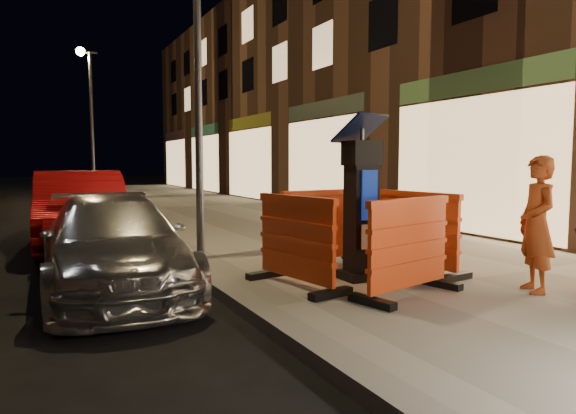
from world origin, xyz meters
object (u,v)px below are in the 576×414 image
parking_kiosk (361,202)px  car_red (81,248)px  barrier_front (409,247)px  barrier_back (323,228)px  man (537,224)px  barrier_kerbside (296,241)px  barrier_bldgside (418,232)px  car_silver (115,290)px

parking_kiosk → car_red: (-2.97, 5.20, -1.15)m
barrier_front → barrier_back: size_ratio=1.00×
car_red → man: 8.07m
barrier_back → barrier_kerbside: (-0.95, -0.95, 0.00)m
barrier_back → barrier_bldgside: (0.95, -0.95, 0.00)m
barrier_back → barrier_front: bearing=-95.8°
car_silver → man: man is taller
parking_kiosk → barrier_bldgside: (0.95, 0.00, -0.44)m
parking_kiosk → barrier_bldgside: size_ratio=1.40×
barrier_front → barrier_kerbside: 1.34m
parking_kiosk → barrier_kerbside: (-0.95, 0.00, -0.44)m
car_silver → car_red: bearing=93.5°
car_red → parking_kiosk: bearing=-58.1°
car_red → man: (4.41, -6.69, 0.95)m
barrier_kerbside → car_silver: bearing=42.5°
barrier_front → car_silver: 3.81m
parking_kiosk → barrier_front: parking_kiosk is taller
barrier_back → man: (1.43, -2.44, 0.24)m
barrier_back → man: man is taller
barrier_front → barrier_bldgside: same height
barrier_back → car_red: barrier_back is taller
barrier_front → car_silver: (-2.88, 2.39, -0.71)m
parking_kiosk → car_red: 6.10m
barrier_front → man: (1.43, -0.54, 0.24)m
barrier_back → barrier_kerbside: 1.34m
parking_kiosk → barrier_bldgside: bearing=-8.8°
barrier_kerbside → barrier_bldgside: same height
parking_kiosk → car_silver: size_ratio=0.48×
barrier_kerbside → parking_kiosk: bearing=-100.8°
man → barrier_bldgside: bearing=-136.5°
barrier_kerbside → barrier_back: bearing=-55.8°
man → parking_kiosk: bearing=-110.6°
parking_kiosk → car_silver: parking_kiosk is taller
barrier_kerbside → man: size_ratio=0.90×
parking_kiosk → man: (1.43, -1.49, -0.20)m
parking_kiosk → man: size_ratio=1.25×
parking_kiosk → barrier_kerbside: size_ratio=1.40×
barrier_kerbside → man: (2.38, -1.49, 0.24)m
barrier_back → barrier_kerbside: same height
barrier_bldgside → car_silver: 4.15m
barrier_back → car_silver: barrier_back is taller
barrier_front → barrier_back: same height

